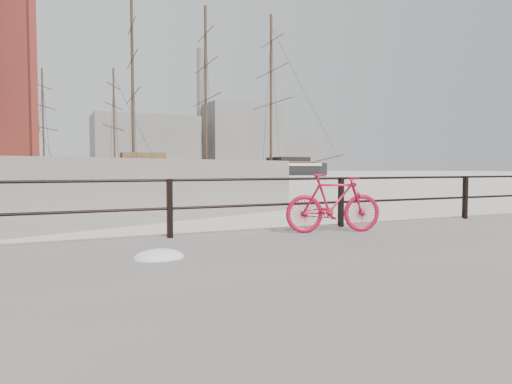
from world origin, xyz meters
name	(u,v)px	position (x,y,z in m)	size (l,w,h in m)	color
ground	(459,233)	(0.00, 0.00, 0.00)	(400.00, 400.00, 0.00)	white
guardrail	(465,197)	(0.00, -0.15, 0.85)	(28.00, 0.10, 1.00)	black
bicycle	(333,203)	(-4.10, -0.77, 0.89)	(1.80, 0.27, 1.08)	#AF0B28
barque_black	(206,176)	(21.02, 81.76, 0.00)	(63.83, 20.89, 35.85)	black
schooner_mid	(80,177)	(-3.36, 81.52, 0.00)	(28.52, 12.07, 20.55)	silver
industrial_west	(145,145)	(20.00, 140.00, 9.00)	(32.00, 18.00, 18.00)	gray
industrial_mid	(240,139)	(55.00, 145.00, 12.00)	(26.00, 20.00, 24.00)	gray
industrial_east	(289,154)	(78.00, 150.00, 7.00)	(20.00, 16.00, 14.00)	gray
smokestack	(201,111)	(42.00, 150.00, 22.00)	(2.80, 2.80, 44.00)	gray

